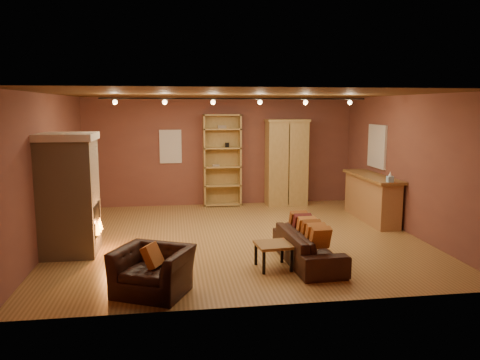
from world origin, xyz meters
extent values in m
plane|color=olive|center=(0.00, 0.00, 0.00)|extent=(7.00, 7.00, 0.00)
plane|color=brown|center=(0.00, 0.00, 2.80)|extent=(7.00, 7.00, 0.00)
cube|color=brown|center=(0.00, 3.25, 1.40)|extent=(7.00, 0.02, 2.80)
cube|color=brown|center=(-3.50, 0.00, 1.40)|extent=(0.02, 6.50, 2.80)
cube|color=brown|center=(3.50, 0.00, 1.40)|extent=(0.02, 6.50, 2.80)
cube|color=tan|center=(-3.05, -0.60, 1.00)|extent=(0.90, 0.90, 2.00)
cube|color=beige|center=(-3.05, -0.60, 2.06)|extent=(0.98, 0.98, 0.12)
cube|color=black|center=(-2.64, -0.60, 0.60)|extent=(0.10, 0.65, 0.55)
cone|color=orange|center=(-2.58, -0.60, 0.48)|extent=(0.10, 0.10, 0.22)
cube|color=silver|center=(-1.30, 3.23, 1.55)|extent=(0.56, 0.04, 0.86)
cube|color=tan|center=(0.02, 3.23, 1.19)|extent=(0.97, 0.04, 2.38)
cube|color=tan|center=(-0.45, 3.06, 1.19)|extent=(0.04, 0.38, 2.38)
cube|color=tan|center=(0.48, 3.06, 1.19)|extent=(0.04, 0.38, 2.38)
cube|color=gray|center=(-0.15, 3.06, 1.06)|extent=(0.18, 0.12, 0.05)
cube|color=black|center=(0.14, 3.06, 1.59)|extent=(0.10, 0.10, 0.12)
cube|color=tan|center=(0.02, 3.06, 0.04)|extent=(0.97, 0.38, 0.04)
cube|color=tan|center=(0.02, 3.06, 0.54)|extent=(0.97, 0.38, 0.03)
cube|color=tan|center=(0.02, 3.06, 1.03)|extent=(0.97, 0.38, 0.04)
cube|color=tan|center=(0.02, 3.06, 1.51)|extent=(0.97, 0.38, 0.04)
cube|color=tan|center=(0.02, 3.06, 2.00)|extent=(0.97, 0.38, 0.04)
cube|color=tan|center=(0.02, 3.06, 2.36)|extent=(0.97, 0.38, 0.04)
cube|color=tan|center=(1.70, 2.97, 1.09)|extent=(1.04, 0.57, 2.18)
cube|color=olive|center=(1.70, 2.69, 1.09)|extent=(0.02, 0.01, 2.08)
cube|color=tan|center=(1.70, 2.97, 2.21)|extent=(1.10, 0.63, 0.06)
cube|color=#B38152|center=(3.20, 0.98, 0.49)|extent=(0.46, 2.04, 0.97)
cube|color=olive|center=(3.20, 0.98, 1.00)|extent=(0.58, 2.16, 0.06)
cube|color=#91C2E9|center=(3.15, 0.02, 1.10)|extent=(0.13, 0.13, 0.13)
cone|color=white|center=(3.15, 0.02, 1.21)|extent=(0.08, 0.08, 0.10)
cube|color=silver|center=(3.47, 1.40, 1.65)|extent=(0.05, 0.90, 1.00)
imported|color=black|center=(0.93, -1.68, 0.36)|extent=(0.62, 1.87, 0.72)
cube|color=#BE6F30|center=(0.95, -2.23, 0.59)|extent=(0.31, 0.24, 0.36)
cube|color=#BE6F30|center=(0.94, -2.01, 0.59)|extent=(0.31, 0.24, 0.36)
cube|color=brown|center=(0.93, -1.79, 0.59)|extent=(0.31, 0.24, 0.36)
cube|color=#BE6F30|center=(0.92, -1.57, 0.59)|extent=(0.31, 0.24, 0.36)
cube|color=#5A1D1B|center=(0.91, -1.35, 0.59)|extent=(0.31, 0.24, 0.36)
cube|color=brown|center=(0.90, -1.13, 0.59)|extent=(0.31, 0.24, 0.36)
imported|color=black|center=(-1.56, -2.61, 0.43)|extent=(1.16, 1.00, 0.86)
cube|color=#BE6F30|center=(-1.56, -2.61, 0.54)|extent=(0.34, 0.37, 0.34)
cube|color=olive|center=(0.30, -1.86, 0.39)|extent=(0.59, 0.59, 0.04)
cube|color=black|center=(0.08, -2.09, 0.18)|extent=(0.04, 0.04, 0.36)
cube|color=black|center=(0.53, -2.09, 0.18)|extent=(0.04, 0.04, 0.36)
cube|color=black|center=(0.08, -1.64, 0.18)|extent=(0.04, 0.04, 0.36)
cube|color=black|center=(0.53, -1.64, 0.18)|extent=(0.04, 0.04, 0.36)
cylinder|color=black|center=(0.00, 0.20, 2.72)|extent=(5.20, 0.03, 0.03)
sphere|color=#FFD88C|center=(-2.30, 0.20, 2.65)|extent=(0.09, 0.09, 0.09)
sphere|color=#FFD88C|center=(-1.38, 0.20, 2.65)|extent=(0.09, 0.09, 0.09)
sphere|color=#FFD88C|center=(-0.46, 0.20, 2.65)|extent=(0.09, 0.09, 0.09)
sphere|color=#FFD88C|center=(0.46, 0.20, 2.65)|extent=(0.09, 0.09, 0.09)
sphere|color=#FFD88C|center=(1.38, 0.20, 2.65)|extent=(0.09, 0.09, 0.09)
sphere|color=#FFD88C|center=(2.30, 0.20, 2.65)|extent=(0.09, 0.09, 0.09)
camera|label=1|loc=(-1.26, -8.91, 2.56)|focal=35.00mm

